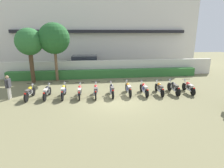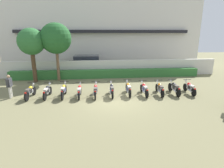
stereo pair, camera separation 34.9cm
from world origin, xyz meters
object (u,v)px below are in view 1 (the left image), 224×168
at_px(motorcycle_in_row_2, 64,91).
at_px(motorcycle_in_row_9, 174,87).
at_px(parked_car, 86,64).
at_px(motorcycle_in_row_10, 189,87).
at_px(motorcycle_in_row_1, 47,92).
at_px(tree_far_side, 54,39).
at_px(tree_near_inspector, 29,42).
at_px(motorcycle_in_row_5, 112,90).
at_px(motorcycle_in_row_8, 159,88).
at_px(motorcycle_in_row_4, 96,90).
at_px(inspector_person, 8,85).
at_px(motorcycle_in_row_0, 29,92).
at_px(motorcycle_in_row_3, 80,91).
at_px(motorcycle_in_row_7, 144,89).
at_px(motorcycle_in_row_6, 128,88).

relative_size(motorcycle_in_row_2, motorcycle_in_row_9, 1.01).
relative_size(parked_car, motorcycle_in_row_10, 2.48).
bearing_deg(motorcycle_in_row_1, motorcycle_in_row_2, -87.59).
bearing_deg(tree_far_side, motorcycle_in_row_2, -76.14).
bearing_deg(parked_car, tree_near_inspector, -138.32).
distance_m(tree_far_side, motorcycle_in_row_5, 7.38).
bearing_deg(parked_car, motorcycle_in_row_2, -97.93).
distance_m(motorcycle_in_row_1, motorcycle_in_row_8, 7.78).
relative_size(parked_car, tree_far_side, 0.89).
relative_size(motorcycle_in_row_4, motorcycle_in_row_5, 1.06).
relative_size(motorcycle_in_row_1, inspector_person, 1.16).
bearing_deg(tree_far_side, motorcycle_in_row_0, -102.19).
bearing_deg(motorcycle_in_row_3, motorcycle_in_row_5, -89.18).
bearing_deg(motorcycle_in_row_5, motorcycle_in_row_1, 88.63).
distance_m(tree_far_side, motorcycle_in_row_3, 6.32).
xyz_separation_m(motorcycle_in_row_9, inspector_person, (-11.28, 0.27, 0.47)).
distance_m(motorcycle_in_row_1, motorcycle_in_row_7, 6.67).
distance_m(motorcycle_in_row_8, motorcycle_in_row_10, 2.21).
distance_m(motorcycle_in_row_4, motorcycle_in_row_9, 5.60).
bearing_deg(motorcycle_in_row_1, motorcycle_in_row_4, -89.91).
height_order(motorcycle_in_row_9, inspector_person, inspector_person).
bearing_deg(motorcycle_in_row_6, motorcycle_in_row_5, 98.16).
height_order(motorcycle_in_row_2, motorcycle_in_row_7, motorcycle_in_row_2).
relative_size(parked_car, motorcycle_in_row_4, 2.34).
xyz_separation_m(motorcycle_in_row_5, motorcycle_in_row_7, (2.30, -0.01, -0.01)).
distance_m(tree_near_inspector, motorcycle_in_row_6, 9.30).
height_order(motorcycle_in_row_0, motorcycle_in_row_3, motorcycle_in_row_0).
relative_size(parked_car, motorcycle_in_row_5, 2.48).
bearing_deg(motorcycle_in_row_10, motorcycle_in_row_2, 90.28).
relative_size(motorcycle_in_row_3, motorcycle_in_row_9, 0.93).
relative_size(parked_car, motorcycle_in_row_2, 2.34).
bearing_deg(motorcycle_in_row_0, tree_near_inspector, 16.34).
height_order(motorcycle_in_row_3, motorcycle_in_row_10, same).
height_order(tree_near_inspector, inspector_person, tree_near_inspector).
bearing_deg(motorcycle_in_row_3, motorcycle_in_row_6, -86.75).
xyz_separation_m(tree_near_inspector, motorcycle_in_row_10, (12.07, -4.54, -3.05)).
xyz_separation_m(motorcycle_in_row_0, inspector_person, (-1.31, 0.15, 0.48)).
distance_m(motorcycle_in_row_3, motorcycle_in_row_9, 6.68).
bearing_deg(motorcycle_in_row_8, tree_far_side, 61.42).
xyz_separation_m(motorcycle_in_row_2, motorcycle_in_row_6, (4.47, 0.02, -0.00)).
bearing_deg(motorcycle_in_row_3, motorcycle_in_row_9, -89.44).
relative_size(motorcycle_in_row_0, motorcycle_in_row_6, 0.93).
relative_size(motorcycle_in_row_4, motorcycle_in_row_7, 1.04).
distance_m(motorcycle_in_row_7, motorcycle_in_row_8, 1.12).
relative_size(motorcycle_in_row_4, motorcycle_in_row_10, 1.06).
distance_m(tree_near_inspector, motorcycle_in_row_0, 5.44).
xyz_separation_m(parked_car, tree_near_inspector, (-4.63, -3.82, 2.55)).
bearing_deg(tree_near_inspector, motorcycle_in_row_10, -20.61).
bearing_deg(motorcycle_in_row_2, motorcycle_in_row_8, -90.80).
bearing_deg(motorcycle_in_row_4, motorcycle_in_row_3, 92.14).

